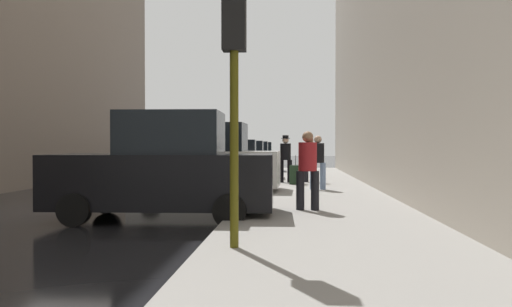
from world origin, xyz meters
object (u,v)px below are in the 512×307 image
Objects in this scene: parked_blue_sedan at (243,158)px; parked_dark_green_sedan at (251,156)px; fire_hydrant at (268,175)px; pedestrian_in_tan_coat at (310,157)px; parked_white_van at (208,162)px; rolling_suitcase at (296,175)px; parked_gray_coupe at (257,154)px; traffic_light at (234,58)px; pedestrian_in_jeans at (318,159)px; parked_silver_sedan at (230,161)px; pedestrian_in_red_jacket at (308,166)px; pedestrian_with_fedora at (286,156)px; parked_black_suv at (165,170)px.

parked_blue_sedan is 5.53m from parked_dark_green_sedan.
pedestrian_in_tan_coat is (1.56, 1.49, 0.61)m from fire_hydrant.
rolling_suitcase is (2.79, 2.51, -0.54)m from parked_white_van.
fire_hydrant is (1.80, -21.12, -0.35)m from parked_gray_coupe.
rolling_suitcase is (-0.57, -0.96, -0.61)m from pedestrian_in_tan_coat.
traffic_light reaches higher than pedestrian_in_tan_coat.
fire_hydrant is 2.42m from pedestrian_in_jeans.
parked_silver_sedan is at bearing -90.00° from parked_gray_coupe.
pedestrian_in_red_jacket is (1.14, 4.04, -1.65)m from traffic_light.
pedestrian_with_fedora is 7.95m from pedestrian_in_red_jacket.
fire_hydrant is 6.82m from pedestrian_in_red_jacket.
traffic_light is 3.46× the size of rolling_suitcase.
parked_white_van is at bearing -132.35° from fire_hydrant.
pedestrian_in_jeans reaches higher than rolling_suitcase.
rolling_suitcase is at bearing -82.27° from parked_gray_coupe.
pedestrian_in_jeans is (3.48, -11.10, 0.26)m from parked_blue_sedan.
parked_blue_sedan is 8.57m from pedestrian_with_fedora.
pedestrian_in_tan_coat is 1.64× the size of rolling_suitcase.
rolling_suitcase is at bearing 42.00° from parked_white_van.
parked_dark_green_sedan is at bearing 94.12° from traffic_light.
fire_hydrant is at bearing -64.88° from parked_silver_sedan.
pedestrian_in_red_jacket reaches higher than parked_dark_green_sedan.
parked_silver_sedan is at bearing 130.14° from rolling_suitcase.
parked_white_van is at bearing -90.00° from parked_gray_coupe.
parked_silver_sedan is 2.49× the size of pedestrian_in_tan_coat.
traffic_light reaches higher than rolling_suitcase.
pedestrian_with_fedora reaches higher than fire_hydrant.
pedestrian_in_red_jacket is at bearing -92.58° from pedestrian_in_tan_coat.
parked_dark_green_sedan reaches higher than rolling_suitcase.
pedestrian_with_fedora reaches higher than pedestrian_in_tan_coat.
pedestrian_in_tan_coat is 1.27m from rolling_suitcase.
parked_white_van is 23.10m from parked_gray_coupe.
pedestrian_in_tan_coat is at bearing 59.37° from rolling_suitcase.
parked_white_van reaches higher than rolling_suitcase.
traffic_light reaches higher than pedestrian_in_jeans.
pedestrian_with_fedora is (2.42, 8.58, 0.10)m from parked_black_suv.
traffic_light reaches higher than fire_hydrant.
parked_dark_green_sedan is at bearing 97.86° from pedestrian_in_red_jacket.
pedestrian_with_fedora is 3.08m from pedestrian_in_jeans.
parked_silver_sedan is 11.14m from parked_dark_green_sedan.
parked_white_van is 4.03m from pedestrian_with_fedora.
pedestrian_in_jeans is (3.48, -16.63, 0.26)m from parked_dark_green_sedan.
parked_dark_green_sedan is at bearing 103.98° from pedestrian_in_tan_coat.
parked_silver_sedan is 6.05× the size of fire_hydrant.
fire_hydrant is (1.80, 7.33, -0.54)m from parked_black_suv.
pedestrian_in_red_jacket is at bearing -79.50° from parked_blue_sedan.
rolling_suitcase reaches higher than fire_hydrant.
parked_blue_sedan is at bearing 112.87° from pedestrian_in_tan_coat.
parked_silver_sedan is 2.40× the size of pedestrian_with_fedora.
pedestrian_in_tan_coat is at bearing 92.16° from pedestrian_in_jeans.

